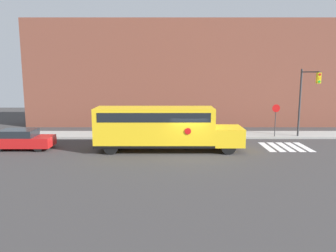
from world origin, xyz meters
The scene contains 8 objects.
ground_plane centered at (0.00, 0.00, 0.00)m, with size 60.00×60.00×0.00m, color #3A3838.
sidewalk_strip centered at (0.00, 6.50, 0.07)m, with size 44.00×3.00×0.15m.
building_backdrop centered at (0.00, 13.00, 5.41)m, with size 32.00×4.00×10.82m.
crosswalk_stripes centered at (7.40, 2.00, 0.00)m, with size 3.30×3.20×0.01m.
school_bus centered at (-1.95, 0.84, 1.77)m, with size 10.36×2.57×3.10m.
parked_car centered at (-12.10, 1.30, 0.73)m, with size 4.31×1.87×1.45m.
stop_sign centered at (7.66, 5.36, 1.88)m, with size 0.65×0.10×2.89m.
traffic_light centered at (9.73, 4.56, 3.85)m, with size 0.28×3.41×5.83m.
Camera 1 is at (-1.44, -22.03, 5.53)m, focal length 35.00 mm.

